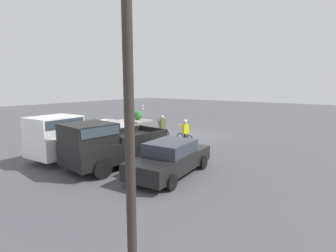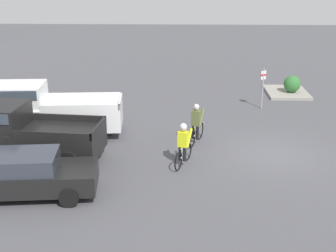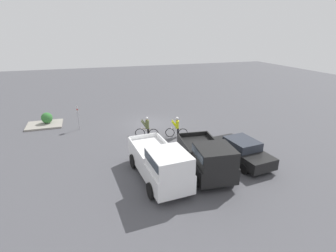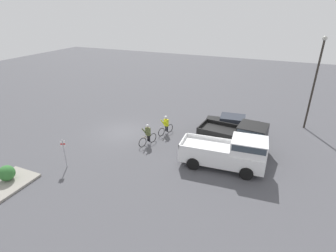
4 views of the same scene
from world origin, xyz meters
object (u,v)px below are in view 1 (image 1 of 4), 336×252
object	(u,v)px
cyclist_1	(185,132)
fire_lane_sign	(143,112)
pickup_truck_0	(109,144)
lamppost	(127,38)
shrub	(138,115)
cyclist_0	(162,127)
pickup_truck_1	(75,135)
sedan_0	(170,158)

from	to	relation	value
cyclist_1	fire_lane_sign	bearing A→B (deg)	-29.21
pickup_truck_0	lamppost	bearing A→B (deg)	142.37
pickup_truck_0	shrub	bearing A→B (deg)	-51.48
cyclist_0	fire_lane_sign	world-z (taller)	fire_lane_sign
pickup_truck_0	pickup_truck_1	bearing A→B (deg)	-1.00
cyclist_0	fire_lane_sign	distance (m)	6.11
pickup_truck_0	pickup_truck_1	xyz separation A→B (m)	(2.72, -0.05, 0.05)
cyclist_1	lamppost	size ratio (longest dim) A/B	0.21
pickup_truck_0	cyclist_0	distance (m)	6.74
sedan_0	pickup_truck_1	distance (m)	5.65
pickup_truck_0	pickup_truck_1	world-z (taller)	pickup_truck_1
pickup_truck_1	cyclist_0	world-z (taller)	pickup_truck_1
pickup_truck_1	lamppost	bearing A→B (deg)	151.49
pickup_truck_0	lamppost	world-z (taller)	lamppost
cyclist_1	shrub	xyz separation A→B (m)	(9.89, -6.15, -0.21)
cyclist_1	pickup_truck_0	bearing A→B (deg)	87.15
pickup_truck_0	shrub	size ratio (longest dim) A/B	5.27
fire_lane_sign	pickup_truck_0	bearing A→B (deg)	124.88
lamppost	shrub	bearing A→B (deg)	-46.78
sedan_0	pickup_truck_1	bearing A→B (deg)	8.76
pickup_truck_1	fire_lane_sign	xyz separation A→B (m)	(4.21, -9.90, 0.08)
pickup_truck_1	cyclist_1	size ratio (longest dim) A/B	3.37
lamppost	cyclist_0	bearing A→B (deg)	-53.91
sedan_0	shrub	bearing A→B (deg)	-41.87
sedan_0	shrub	xyz separation A→B (m)	(12.44, -11.15, -0.09)
fire_lane_sign	shrub	bearing A→B (deg)	-38.35
sedan_0	pickup_truck_1	size ratio (longest dim) A/B	0.83
pickup_truck_1	lamppost	size ratio (longest dim) A/B	0.72
cyclist_0	cyclist_1	distance (m)	2.30
fire_lane_sign	lamppost	size ratio (longest dim) A/B	0.27
cyclist_0	cyclist_1	xyz separation A→B (m)	(-2.24, 0.53, 0.01)
lamppost	pickup_truck_1	bearing A→B (deg)	-28.51
pickup_truck_1	shrub	size ratio (longest dim) A/B	5.87
pickup_truck_1	sedan_0	bearing A→B (deg)	-171.24
pickup_truck_0	pickup_truck_1	size ratio (longest dim) A/B	0.90
sedan_0	cyclist_1	distance (m)	5.62
pickup_truck_1	fire_lane_sign	world-z (taller)	pickup_truck_1
fire_lane_sign	shrub	size ratio (longest dim) A/B	2.18
pickup_truck_0	lamppost	xyz separation A→B (m)	(-6.28, 4.84, 3.35)
cyclist_0	shrub	bearing A→B (deg)	-36.26
pickup_truck_1	fire_lane_sign	size ratio (longest dim) A/B	2.69
pickup_truck_0	cyclist_1	size ratio (longest dim) A/B	3.02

